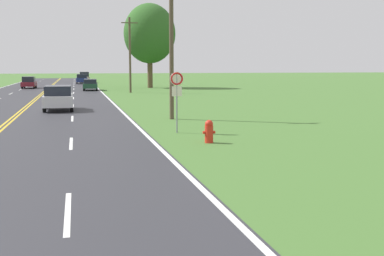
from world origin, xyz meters
TOP-DOWN VIEW (x-y plane):
  - fire_hydrant at (8.45, 15.45)m, footprint 0.49×0.33m
  - traffic_sign at (7.83, 18.50)m, footprint 0.60×0.10m
  - utility_pole_midground at (8.69, 24.02)m, footprint 1.80×0.24m
  - utility_pole_far at (9.47, 51.72)m, footprint 1.80×0.24m
  - tree_behind_sign at (13.47, 63.40)m, footprint 7.00×7.00m
  - car_silver_suv_approaching at (2.36, 31.00)m, footprint 1.92×4.12m
  - car_dark_green_hatchback_mid_near at (5.27, 57.91)m, footprint 1.89×4.35m
  - car_maroon_sedan_mid_far at (-2.52, 65.36)m, footprint 1.74×4.41m
  - car_dark_blue_hatchback_receding at (4.55, 81.06)m, footprint 1.82×3.89m
  - car_champagne_suv_distant at (5.10, 87.20)m, footprint 1.79×4.54m

SIDE VIEW (x-z plane):
  - fire_hydrant at x=8.45m, z-range 0.01..0.90m
  - car_dark_green_hatchback_mid_near at x=5.27m, z-range 0.06..1.44m
  - car_maroon_sedan_mid_far at x=-2.52m, z-range 0.01..1.59m
  - car_dark_blue_hatchback_receding at x=4.55m, z-range 0.06..1.67m
  - car_silver_suv_approaching at x=2.36m, z-range 0.06..1.72m
  - car_champagne_suv_distant at x=5.10m, z-range 0.05..1.97m
  - traffic_sign at x=7.83m, z-range 0.69..3.39m
  - utility_pole_midground at x=8.69m, z-range 0.15..8.02m
  - utility_pole_far at x=9.47m, z-range 0.15..8.43m
  - tree_behind_sign at x=13.47m, z-range 1.63..12.99m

